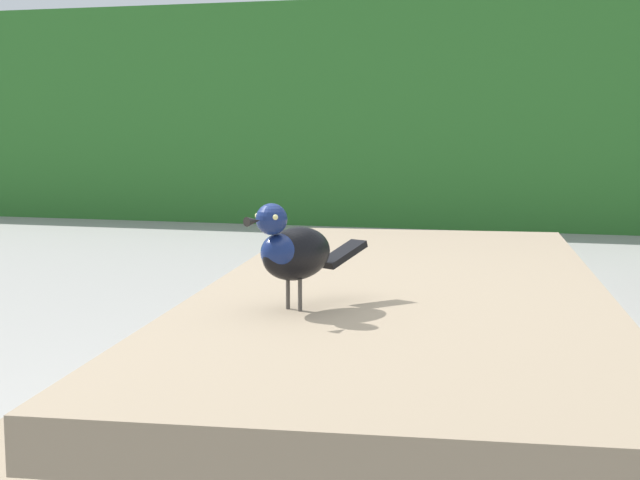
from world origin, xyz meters
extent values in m
cube|color=#2D6B28|center=(0.00, 8.30, 1.14)|extent=(28.00, 1.97, 2.27)
cube|color=#84725B|center=(0.17, 0.11, 0.70)|extent=(0.95, 1.87, 0.07)
cylinder|color=brown|center=(-0.16, 0.78, 0.33)|extent=(0.09, 0.09, 0.67)
cylinder|color=brown|center=(0.36, 0.83, 0.33)|extent=(0.09, 0.09, 0.67)
cube|color=#84725B|center=(-0.52, 0.03, 0.41)|extent=(0.46, 1.73, 0.05)
cylinder|color=brown|center=(-0.59, 0.67, 0.20)|extent=(0.07, 0.07, 0.39)
ellipsoid|color=black|center=(0.04, -0.20, 0.84)|extent=(0.13, 0.17, 0.09)
ellipsoid|color=navy|center=(0.02, -0.24, 0.84)|extent=(0.08, 0.09, 0.06)
sphere|color=navy|center=(0.01, -0.26, 0.90)|extent=(0.05, 0.05, 0.05)
sphere|color=#EAE08C|center=(0.02, -0.28, 0.90)|extent=(0.01, 0.01, 0.01)
sphere|color=#EAE08C|center=(-0.01, -0.26, 0.90)|extent=(0.01, 0.01, 0.01)
cone|color=black|center=(-0.01, -0.29, 0.90)|extent=(0.03, 0.03, 0.02)
cube|color=black|center=(0.09, -0.10, 0.82)|extent=(0.08, 0.10, 0.04)
cylinder|color=#47423D|center=(0.05, -0.22, 0.77)|extent=(0.01, 0.01, 0.05)
cylinder|color=#47423D|center=(0.02, -0.20, 0.77)|extent=(0.01, 0.01, 0.05)
camera|label=1|loc=(0.47, -1.66, 1.05)|focal=51.22mm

